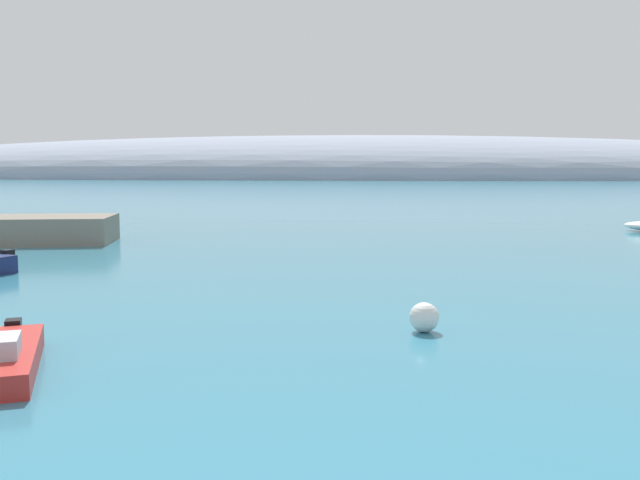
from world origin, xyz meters
name	(u,v)px	position (x,y,z in m)	size (l,w,h in m)	color
distant_ridge	(337,178)	(-13.98, 220.82, 0.00)	(373.32, 77.94, 26.69)	#8E99AD
motorboat_red_foreground	(2,358)	(-7.72, 9.19, 0.30)	(3.01, 4.82, 0.91)	red
mooring_buoy_white	(424,317)	(1.37, 13.56, 0.39)	(0.78, 0.78, 0.78)	silver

